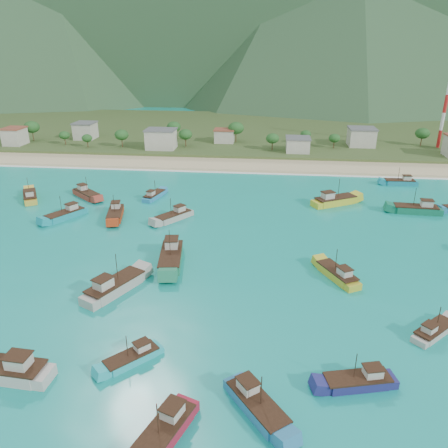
# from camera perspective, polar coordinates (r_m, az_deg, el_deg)

# --- Properties ---
(ground) EXTENTS (600.00, 600.00, 0.00)m
(ground) POSITION_cam_1_polar(r_m,az_deg,el_deg) (79.88, -2.54, -6.88)
(ground) COLOR #0D8E94
(ground) RESTS_ON ground
(beach) EXTENTS (400.00, 18.00, 1.20)m
(beach) POSITION_cam_1_polar(r_m,az_deg,el_deg) (153.23, 1.88, 7.71)
(beach) COLOR beige
(beach) RESTS_ON ground
(land) EXTENTS (400.00, 110.00, 2.40)m
(land) POSITION_cam_1_polar(r_m,az_deg,el_deg) (212.65, 3.17, 11.89)
(land) COLOR #385123
(land) RESTS_ON ground
(surf_line) EXTENTS (400.00, 2.50, 0.08)m
(surf_line) POSITION_cam_1_polar(r_m,az_deg,el_deg) (144.09, 1.58, 6.75)
(surf_line) COLOR white
(surf_line) RESTS_ON ground
(village) EXTENTS (208.15, 24.41, 7.13)m
(village) POSITION_cam_1_polar(r_m,az_deg,el_deg) (172.88, 5.49, 10.94)
(village) COLOR beige
(village) RESTS_ON ground
(vegetation) EXTENTS (278.92, 25.57, 8.82)m
(vegetation) POSITION_cam_1_polar(r_m,az_deg,el_deg) (176.55, 2.17, 11.42)
(vegetation) COLOR #235623
(vegetation) RESTS_ON ground
(radio_tower) EXTENTS (1.20, 1.20, 39.80)m
(radio_tower) POSITION_cam_1_polar(r_m,az_deg,el_deg) (189.07, 27.16, 14.82)
(radio_tower) COLOR red
(radio_tower) RESTS_ON ground
(boat_0) EXTENTS (12.60, 9.29, 7.33)m
(boat_0) POSITION_cam_1_polar(r_m,az_deg,el_deg) (118.06, 14.23, 2.92)
(boat_0) COLOR gold
(boat_0) RESTS_ON ground
(boat_4) EXTENTS (11.82, 4.16, 6.87)m
(boat_4) POSITION_cam_1_polar(r_m,az_deg,el_deg) (118.85, 23.84, 1.73)
(boat_4) COLOR #0F684A
(boat_4) RESTS_ON ground
(boat_5) EXTENTS (5.63, 13.48, 7.72)m
(boat_5) POSITION_cam_1_polar(r_m,az_deg,el_deg) (84.82, -6.92, -4.40)
(boat_5) COLOR #227C58
(boat_5) RESTS_ON ground
(boat_6) EXTENTS (9.50, 4.81, 5.39)m
(boat_6) POSITION_cam_1_polar(r_m,az_deg,el_deg) (59.55, 17.16, -19.13)
(boat_6) COLOR navy
(boat_6) RESTS_ON ground
(boat_7) EXTENTS (7.38, 10.12, 5.87)m
(boat_7) POSITION_cam_1_polar(r_m,az_deg,el_deg) (81.57, 14.59, -6.45)
(boat_7) COLOR gold
(boat_7) RESTS_ON ground
(boat_9) EXTENTS (4.86, 9.21, 5.22)m
(boat_9) POSITION_cam_1_polar(r_m,az_deg,el_deg) (121.00, -9.10, 3.63)
(boat_9) COLOR teal
(boat_9) RESTS_ON ground
(boat_10) EXTENTS (8.17, 10.84, 6.33)m
(boat_10) POSITION_cam_1_polar(r_m,az_deg,el_deg) (129.32, -23.99, 3.25)
(boat_10) COLOR gold
(boat_10) RESTS_ON ground
(boat_11) EXTENTS (7.68, 7.45, 4.88)m
(boat_11) POSITION_cam_1_polar(r_m,az_deg,el_deg) (71.95, 25.69, -12.57)
(boat_11) COLOR #AAA39A
(boat_11) RESTS_ON ground
(boat_12) EXTENTS (6.43, 10.65, 6.05)m
(boat_12) POSITION_cam_1_polar(r_m,az_deg,el_deg) (51.99, -7.91, -25.54)
(boat_12) COLOR maroon
(boat_12) RESTS_ON ground
(boat_14) EXTENTS (8.42, 9.71, 5.90)m
(boat_14) POSITION_cam_1_polar(r_m,az_deg,el_deg) (54.46, 4.27, -22.58)
(boat_14) COLOR teal
(boat_14) RESTS_ON ground
(boat_15) EXTENTS (8.57, 9.99, 6.05)m
(boat_15) POSITION_cam_1_polar(r_m,az_deg,el_deg) (105.31, -6.56, 0.94)
(boat_15) COLOR #A39E94
(boat_15) RESTS_ON ground
(boat_16) EXTENTS (7.43, 7.51, 4.82)m
(boat_16) POSITION_cam_1_polar(r_m,az_deg,el_deg) (61.84, -11.83, -16.81)
(boat_16) COLOR #23ACB6
(boat_16) RESTS_ON ground
(boat_17) EXTENTS (5.49, 11.20, 6.36)m
(boat_17) POSITION_cam_1_polar(r_m,az_deg,el_deg) (109.27, -13.99, 1.25)
(boat_17) COLOR #AE3313
(boat_17) RESTS_ON ground
(boat_19) EXTENTS (9.71, 3.12, 5.69)m
(boat_19) POSITION_cam_1_polar(r_m,az_deg,el_deg) (141.34, 22.01, 5.05)
(boat_19) COLOR teal
(boat_19) RESTS_ON ground
(boat_20) EXTENTS (8.73, 12.50, 7.20)m
(boat_20) POSITION_cam_1_polar(r_m,az_deg,el_deg) (77.09, -14.11, -8.00)
(boat_20) COLOR #A29E95
(boat_20) RESTS_ON ground
(boat_21) EXTENTS (8.16, 10.67, 6.25)m
(boat_21) POSITION_cam_1_polar(r_m,az_deg,el_deg) (112.31, -19.98, 1.10)
(boat_21) COLOR teal
(boat_21) RESTS_ON ground
(boat_22) EXTENTS (10.18, 9.32, 6.31)m
(boat_22) POSITION_cam_1_polar(r_m,az_deg,el_deg) (125.95, -17.52, 3.70)
(boat_22) COLOR #9E382A
(boat_22) RESTS_ON ground
(boat_25) EXTENTS (12.17, 4.33, 7.07)m
(boat_25) POSITION_cam_1_polar(r_m,az_deg,el_deg) (64.47, -26.65, -16.76)
(boat_25) COLOR #BCB3AC
(boat_25) RESTS_ON ground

